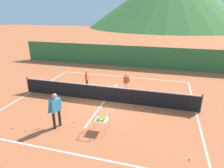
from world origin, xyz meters
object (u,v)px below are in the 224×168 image
object	(u,v)px
tennis_ball_3	(40,96)
tennis_ball_9	(52,105)
tennis_ball_2	(120,105)
tennis_ball_5	(190,159)
tennis_ball_11	(60,99)
tennis_ball_7	(12,127)
tennis_ball_10	(109,105)
student_1	(126,81)
ball_cart	(102,119)
tennis_net	(105,93)
tennis_ball_1	(75,122)
instructor	(56,107)
tennis_ball_4	(95,103)
tennis_ball_0	(26,130)
student_0	(87,77)
tennis_ball_8	(150,111)

from	to	relation	value
tennis_ball_3	tennis_ball_9	world-z (taller)	same
tennis_ball_2	tennis_ball_5	xyz separation A→B (m)	(3.47, -3.55, 0.00)
tennis_ball_3	tennis_ball_11	distance (m)	1.43
tennis_ball_2	tennis_ball_11	distance (m)	3.81
tennis_ball_9	tennis_ball_7	bearing A→B (deg)	-100.07
tennis_ball_7	tennis_ball_10	world-z (taller)	same
student_1	tennis_ball_2	size ratio (longest dim) A/B	17.83
student_1	ball_cart	distance (m)	4.95
tennis_ball_3	tennis_ball_11	bearing A→B (deg)	-1.48
tennis_net	tennis_ball_7	size ratio (longest dim) A/B	159.56
student_1	tennis_ball_3	size ratio (longest dim) A/B	17.83
student_1	tennis_ball_1	world-z (taller)	student_1
instructor	tennis_ball_9	distance (m)	2.65
tennis_ball_4	tennis_ball_11	world-z (taller)	same
tennis_ball_3	student_1	bearing A→B (deg)	25.76
tennis_ball_0	tennis_ball_10	world-z (taller)	same
ball_cart	tennis_ball_5	xyz separation A→B (m)	(3.73, -0.95, -0.55)
tennis_net	student_0	size ratio (longest dim) A/B	8.85
student_0	tennis_ball_2	world-z (taller)	student_0
tennis_ball_10	tennis_net	bearing A→B (deg)	127.84
ball_cart	tennis_ball_1	world-z (taller)	ball_cart
student_0	ball_cart	size ratio (longest dim) A/B	1.36
tennis_ball_7	tennis_ball_2	bearing A→B (deg)	39.65
tennis_ball_11	tennis_ball_10	bearing A→B (deg)	0.53
tennis_net	tennis_ball_7	xyz separation A→B (m)	(-3.25, -3.99, -0.47)
tennis_ball_2	tennis_ball_5	size ratio (longest dim) A/B	1.00
tennis_net	tennis_ball_9	bearing A→B (deg)	-153.59
tennis_ball_1	tennis_ball_8	size ratio (longest dim) A/B	1.00
tennis_ball_0	tennis_ball_7	xyz separation A→B (m)	(-0.76, -0.01, 0.00)
instructor	tennis_ball_8	bearing A→B (deg)	33.19
tennis_ball_1	tennis_ball_9	size ratio (longest dim) A/B	1.00
student_1	tennis_ball_10	world-z (taller)	student_1
tennis_ball_5	tennis_ball_11	distance (m)	8.04
student_0	ball_cart	world-z (taller)	student_0
instructor	tennis_ball_4	world-z (taller)	instructor
tennis_ball_2	tennis_ball_3	xyz separation A→B (m)	(-5.24, -0.10, 0.00)
instructor	ball_cart	world-z (taller)	instructor
student_0	tennis_ball_7	xyz separation A→B (m)	(-1.34, -5.83, -0.70)
instructor	student_0	distance (m)	5.21
tennis_ball_2	tennis_ball_7	distance (m)	5.61
tennis_ball_5	tennis_ball_9	distance (m)	7.77
tennis_ball_3	tennis_ball_10	bearing A→B (deg)	-0.10
tennis_ball_1	tennis_ball_4	bearing A→B (deg)	83.11
student_1	tennis_net	bearing A→B (deg)	-115.23
tennis_ball_11	tennis_ball_9	bearing A→B (deg)	-93.44
tennis_ball_9	tennis_ball_10	bearing A→B (deg)	15.18
ball_cart	tennis_ball_2	world-z (taller)	ball_cart
tennis_ball_3	tennis_ball_4	distance (m)	3.76
tennis_net	tennis_ball_2	xyz separation A→B (m)	(1.07, -0.41, -0.47)
tennis_ball_8	tennis_ball_1	bearing A→B (deg)	-148.97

